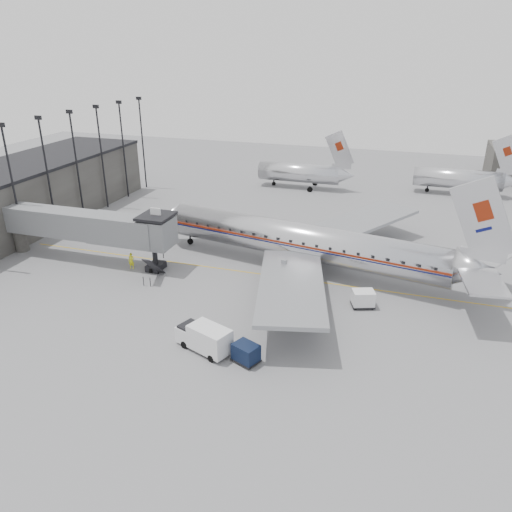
{
  "coord_description": "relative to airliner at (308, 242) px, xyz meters",
  "views": [
    {
      "loc": [
        16.89,
        -41.37,
        23.46
      ],
      "look_at": [
        2.5,
        3.54,
        3.2
      ],
      "focal_mm": 35.0,
      "sensor_mm": 36.0,
      "label": 1
    }
  ],
  "objects": [
    {
      "name": "ground",
      "position": [
        -6.79,
        -8.85,
        -3.22
      ],
      "size": [
        160.0,
        160.0,
        0.0
      ],
      "primitive_type": "plane",
      "color": "slate",
      "rests_on": "ground"
    },
    {
      "name": "terminal",
      "position": [
        -40.79,
        1.15,
        0.78
      ],
      "size": [
        12.0,
        46.0,
        8.0
      ],
      "primitive_type": "cube",
      "color": "#383633",
      "rests_on": "ground"
    },
    {
      "name": "apron_line",
      "position": [
        -3.79,
        -2.85,
        -3.21
      ],
      "size": [
        60.0,
        0.15,
        0.01
      ],
      "primitive_type": "cube",
      "rotation": [
        0.0,
        0.0,
        1.57
      ],
      "color": "gold",
      "rests_on": "ground"
    },
    {
      "name": "jet_bridge",
      "position": [
        -23.46,
        -5.19,
        0.96
      ],
      "size": [
        21.0,
        6.2,
        7.1
      ],
      "color": "#5C5F61",
      "rests_on": "ground"
    },
    {
      "name": "floodlight_masts",
      "position": [
        -34.29,
        4.15,
        5.14
      ],
      "size": [
        0.9,
        42.25,
        15.25
      ],
      "color": "black",
      "rests_on": "ground"
    },
    {
      "name": "distant_aircraft_near",
      "position": [
        -8.59,
        33.15,
        -0.49
      ],
      "size": [
        16.39,
        3.2,
        10.26
      ],
      "color": "silver",
      "rests_on": "ground"
    },
    {
      "name": "distant_aircraft_mid",
      "position": [
        17.41,
        37.15,
        -0.49
      ],
      "size": [
        16.39,
        3.2,
        10.26
      ],
      "color": "silver",
      "rests_on": "ground"
    },
    {
      "name": "airliner",
      "position": [
        0.0,
        0.0,
        0.0
      ],
      "size": [
        40.16,
        36.89,
        12.8
      ],
      "rotation": [
        0.0,
        0.0,
        -0.18
      ],
      "color": "silver",
      "rests_on": "ground"
    },
    {
      "name": "service_van",
      "position": [
        -4.61,
        -18.28,
        -2.0
      ],
      "size": [
        5.29,
        3.55,
        2.33
      ],
      "rotation": [
        0.0,
        0.0,
        -0.37
      ],
      "color": "silver",
      "rests_on": "ground"
    },
    {
      "name": "baggage_cart_navy",
      "position": [
        -0.79,
        -18.85,
        -2.36
      ],
      "size": [
        2.51,
        2.26,
        1.61
      ],
      "rotation": [
        0.0,
        0.0,
        -0.42
      ],
      "color": "black",
      "rests_on": "ground"
    },
    {
      "name": "baggage_cart_white",
      "position": [
        6.98,
        -6.85,
        -2.33
      ],
      "size": [
        2.55,
        2.24,
        1.67
      ],
      "rotation": [
        0.0,
        0.0,
        0.35
      ],
      "color": "silver",
      "rests_on": "ground"
    },
    {
      "name": "ramp_worker",
      "position": [
        -18.79,
        -5.85,
        -2.3
      ],
      "size": [
        0.71,
        0.5,
        1.84
      ],
      "primitive_type": "imported",
      "rotation": [
        0.0,
        0.0,
        0.1
      ],
      "color": "yellow",
      "rests_on": "ground"
    }
  ]
}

